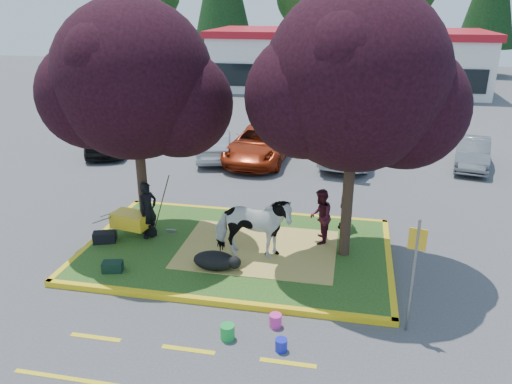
% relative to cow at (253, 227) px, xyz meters
% --- Properties ---
extents(ground, '(90.00, 90.00, 0.00)m').
position_rel_cow_xyz_m(ground, '(-0.55, 0.48, -1.02)').
color(ground, '#424244').
rests_on(ground, ground).
extents(median_island, '(8.00, 5.00, 0.15)m').
position_rel_cow_xyz_m(median_island, '(-0.55, 0.48, -0.94)').
color(median_island, '#214816').
rests_on(median_island, ground).
extents(curb_near, '(8.30, 0.16, 0.15)m').
position_rel_cow_xyz_m(curb_near, '(-0.55, -2.10, -0.94)').
color(curb_near, yellow).
rests_on(curb_near, ground).
extents(curb_far, '(8.30, 0.16, 0.15)m').
position_rel_cow_xyz_m(curb_far, '(-0.55, 3.06, -0.94)').
color(curb_far, yellow).
rests_on(curb_far, ground).
extents(curb_left, '(0.16, 5.30, 0.15)m').
position_rel_cow_xyz_m(curb_left, '(-4.63, 0.48, -0.94)').
color(curb_left, yellow).
rests_on(curb_left, ground).
extents(curb_right, '(0.16, 5.30, 0.15)m').
position_rel_cow_xyz_m(curb_right, '(3.53, 0.48, -0.94)').
color(curb_right, yellow).
rests_on(curb_right, ground).
extents(straw_bedding, '(4.20, 3.00, 0.01)m').
position_rel_cow_xyz_m(straw_bedding, '(0.05, 0.48, -0.86)').
color(straw_bedding, '#CBB853').
rests_on(straw_bedding, median_island).
extents(tree_purple_left, '(5.06, 4.20, 6.51)m').
position_rel_cow_xyz_m(tree_purple_left, '(-3.33, 0.86, 3.34)').
color(tree_purple_left, black).
rests_on(tree_purple_left, median_island).
extents(tree_purple_right, '(5.30, 4.40, 6.82)m').
position_rel_cow_xyz_m(tree_purple_right, '(2.37, 0.66, 3.54)').
color(tree_purple_right, black).
rests_on(tree_purple_right, median_island).
extents(fire_lane_stripe_a, '(1.10, 0.12, 0.01)m').
position_rel_cow_xyz_m(fire_lane_stripe_a, '(-2.55, -3.72, -1.02)').
color(fire_lane_stripe_a, yellow).
rests_on(fire_lane_stripe_a, ground).
extents(fire_lane_stripe_b, '(1.10, 0.12, 0.01)m').
position_rel_cow_xyz_m(fire_lane_stripe_b, '(-0.55, -3.72, -1.02)').
color(fire_lane_stripe_b, yellow).
rests_on(fire_lane_stripe_b, ground).
extents(fire_lane_stripe_c, '(1.10, 0.12, 0.01)m').
position_rel_cow_xyz_m(fire_lane_stripe_c, '(1.45, -3.72, -1.02)').
color(fire_lane_stripe_c, yellow).
rests_on(fire_lane_stripe_c, ground).
extents(retail_building, '(20.40, 8.40, 4.40)m').
position_rel_cow_xyz_m(retail_building, '(1.45, 28.46, 1.23)').
color(retail_building, silver).
rests_on(retail_building, ground).
extents(cow, '(2.11, 1.07, 1.74)m').
position_rel_cow_xyz_m(cow, '(0.00, 0.00, 0.00)').
color(cow, white).
rests_on(cow, median_island).
extents(calf, '(1.25, 0.99, 0.47)m').
position_rel_cow_xyz_m(calf, '(-0.82, -0.79, -0.63)').
color(calf, black).
rests_on(calf, median_island).
extents(handler, '(0.62, 0.71, 1.64)m').
position_rel_cow_xyz_m(handler, '(-3.15, 0.66, -0.05)').
color(handler, black).
rests_on(handler, median_island).
extents(visitor_a, '(0.61, 0.77, 1.56)m').
position_rel_cow_xyz_m(visitor_a, '(1.65, 1.23, -0.09)').
color(visitor_a, '#41121E').
rests_on(visitor_a, median_island).
extents(visitor_b, '(0.47, 0.88, 1.43)m').
position_rel_cow_xyz_m(visitor_b, '(2.31, 2.37, -0.15)').
color(visitor_b, black).
rests_on(visitor_b, median_island).
extents(wheelbarrow, '(1.88, 0.81, 0.71)m').
position_rel_cow_xyz_m(wheelbarrow, '(-3.65, 0.59, -0.38)').
color(wheelbarrow, black).
rests_on(wheelbarrow, median_island).
extents(gear_bag_dark, '(0.68, 0.51, 0.31)m').
position_rel_cow_xyz_m(gear_bag_dark, '(-4.25, 0.06, -0.72)').
color(gear_bag_dark, black).
rests_on(gear_bag_dark, median_island).
extents(gear_bag_green, '(0.55, 0.41, 0.26)m').
position_rel_cow_xyz_m(gear_bag_green, '(-3.29, -1.39, -0.74)').
color(gear_bag_green, black).
rests_on(gear_bag_green, median_island).
extents(sign_post, '(0.35, 0.10, 2.54)m').
position_rel_cow_xyz_m(sign_post, '(3.75, -2.22, 0.55)').
color(sign_post, slate).
rests_on(sign_post, ground).
extents(bucket_green, '(0.33, 0.33, 0.32)m').
position_rel_cow_xyz_m(bucket_green, '(0.13, -3.22, -0.86)').
color(bucket_green, green).
rests_on(bucket_green, ground).
extents(bucket_pink, '(0.32, 0.32, 0.29)m').
position_rel_cow_xyz_m(bucket_pink, '(1.03, -2.62, -0.88)').
color(bucket_pink, '#E8339C').
rests_on(bucket_pink, ground).
extents(bucket_blue, '(0.30, 0.30, 0.26)m').
position_rel_cow_xyz_m(bucket_blue, '(1.26, -3.38, -0.89)').
color(bucket_blue, '#1821C0').
rests_on(bucket_blue, ground).
extents(car_black, '(3.19, 4.64, 1.47)m').
position_rel_cow_xyz_m(car_black, '(-8.58, 8.88, -0.28)').
color(car_black, black).
rests_on(car_black, ground).
extents(car_silver, '(2.17, 4.04, 1.27)m').
position_rel_cow_xyz_m(car_silver, '(-3.52, 8.88, -0.39)').
color(car_silver, '#9EA1A5').
rests_on(car_silver, ground).
extents(car_red, '(2.72, 5.28, 1.42)m').
position_rel_cow_xyz_m(car_red, '(-1.49, 8.95, -0.31)').
color(car_red, maroon).
rests_on(car_red, ground).
extents(car_white, '(3.01, 5.48, 1.50)m').
position_rel_cow_xyz_m(car_white, '(2.39, 9.52, -0.27)').
color(car_white, white).
rests_on(car_white, ground).
extents(car_grey, '(1.93, 3.82, 1.20)m').
position_rel_cow_xyz_m(car_grey, '(7.27, 9.68, -0.42)').
color(car_grey, slate).
rests_on(car_grey, ground).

